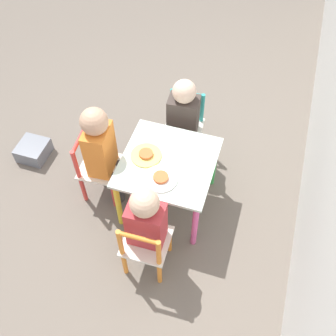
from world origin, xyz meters
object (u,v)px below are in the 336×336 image
chair_red (98,167)px  child_right (147,221)px  chair_orange (145,246)px  child_front (102,148)px  storage_bin (33,150)px  child_left (183,117)px  plate_right (161,178)px  kids_table (168,168)px  plate_front (146,155)px  chair_teal (184,128)px

chair_red → child_right: 0.63m
chair_orange → child_front: (-0.44, -0.42, 0.21)m
child_right → storage_bin: (-0.50, -1.08, -0.36)m
child_left → plate_right: size_ratio=3.56×
chair_red → child_right: (0.37, 0.48, 0.17)m
kids_table → child_left: size_ratio=0.79×
chair_red → storage_bin: 0.64m
chair_orange → child_left: 0.89m
child_left → plate_front: size_ratio=3.72×
child_right → storage_bin: 1.24m
storage_bin → child_left: bearing=106.8°
child_right → plate_front: size_ratio=3.78×
chair_red → child_left: bearing=-49.4°
child_left → child_front: bearing=-134.8°
chair_orange → plate_right: 0.39m
chair_orange → chair_red: size_ratio=1.00×
chair_orange → child_front: 0.64m
plate_right → plate_front: (-0.14, -0.14, 0.00)m
chair_red → plate_front: 0.39m
chair_teal → child_left: child_left is taller
child_left → storage_bin: (0.31, -1.04, -0.36)m
storage_bin → chair_orange: bearing=62.5°
child_left → chair_red: bearing=-138.6°
plate_front → chair_orange: bearing=17.8°
kids_table → chair_teal: (-0.47, -0.03, -0.13)m
chair_teal → plate_right: 0.64m
child_right → child_left: 0.82m
chair_orange → plate_front: (-0.47, -0.15, 0.21)m
chair_teal → plate_front: bearing=-106.6°
kids_table → chair_teal: chair_teal is taller
plate_right → plate_front: size_ratio=1.05×
plate_right → child_front: bearing=-104.5°
child_right → plate_front: bearing=-71.5°
child_left → kids_table: bearing=-90.0°
child_front → chair_red: bearing=90.0°
chair_orange → plate_front: 0.53m
chair_red → child_left: 0.65m
chair_red → child_left: (-0.44, 0.44, 0.17)m
child_left → chair_teal: bearing=90.0°
chair_orange → chair_teal: bearing=-89.0°
plate_right → chair_orange: bearing=2.3°
chair_orange → child_front: bearing=-47.6°
chair_red → plate_front: bearing=-88.1°
chair_orange → chair_teal: 0.94m
chair_red → kids_table: bearing=-90.0°
kids_table → chair_red: size_ratio=1.10×
child_left → plate_front: child_left is taller
child_front → plate_right: bearing=-109.0°
chair_orange → child_right: child_right is taller
kids_table → child_left: child_left is taller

